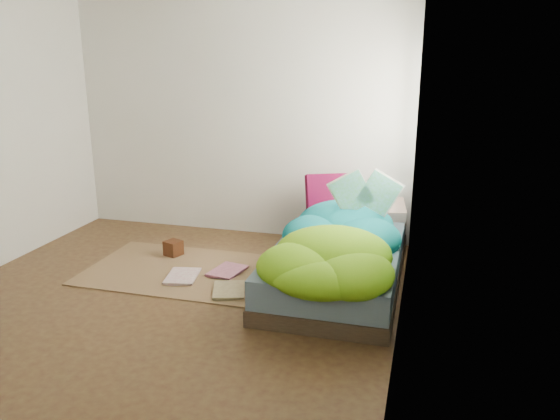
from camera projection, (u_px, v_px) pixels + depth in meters
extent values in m
cube|color=#45271A|center=(167.00, 299.00, 4.23)|extent=(3.50, 3.50, 0.00)
cube|color=silver|center=(239.00, 108.00, 5.49)|extent=(3.50, 0.04, 2.60)
cube|color=silver|center=(409.00, 142.00, 3.42)|extent=(0.04, 3.50, 2.60)
cube|color=white|center=(413.00, 111.00, 4.23)|extent=(0.01, 1.00, 1.20)
cube|color=#31271B|center=(339.00, 273.00, 4.57)|extent=(1.00, 2.00, 0.12)
cube|color=slate|center=(339.00, 254.00, 4.52)|extent=(0.98, 1.96, 0.22)
cube|color=brown|center=(180.00, 270.00, 4.77)|extent=(1.60, 1.10, 0.01)
cube|color=beige|center=(374.00, 210.00, 5.17)|extent=(0.62, 0.44, 0.13)
cube|color=#46042C|center=(328.00, 195.00, 5.16)|extent=(0.42, 0.27, 0.40)
cube|color=#3D190D|center=(173.00, 248.00, 5.10)|extent=(0.18, 0.18, 0.14)
imported|color=silver|center=(168.00, 276.00, 4.60)|extent=(0.31, 0.39, 0.03)
imported|color=#BE6D8D|center=(215.00, 269.00, 4.75)|extent=(0.30, 0.37, 0.03)
imported|color=tan|center=(213.00, 291.00, 4.32)|extent=(0.34, 0.40, 0.03)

